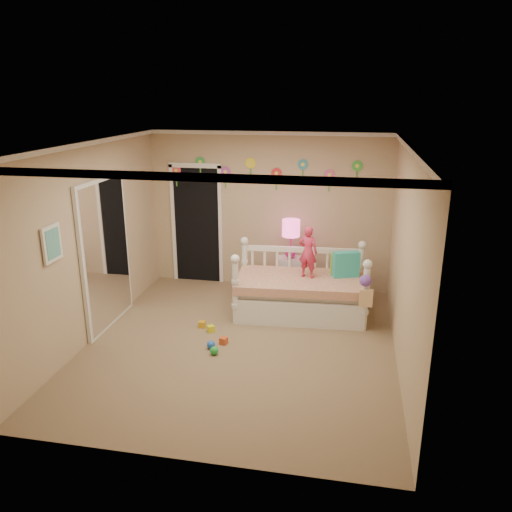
% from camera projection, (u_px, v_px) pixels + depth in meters
% --- Properties ---
extents(floor, '(4.00, 4.50, 0.01)m').
position_uv_depth(floor, '(240.00, 345.00, 6.68)').
color(floor, '#7F684C').
rests_on(floor, ground).
extents(ceiling, '(4.00, 4.50, 0.01)m').
position_uv_depth(ceiling, '(238.00, 145.00, 5.88)').
color(ceiling, white).
rests_on(ceiling, floor).
extents(back_wall, '(4.00, 0.01, 2.60)m').
position_uv_depth(back_wall, '(269.00, 211.00, 8.38)').
color(back_wall, tan).
rests_on(back_wall, floor).
extents(left_wall, '(0.01, 4.50, 2.60)m').
position_uv_depth(left_wall, '(91.00, 242.00, 6.64)').
color(left_wall, tan).
rests_on(left_wall, floor).
extents(right_wall, '(0.01, 4.50, 2.60)m').
position_uv_depth(right_wall, '(405.00, 260.00, 5.92)').
color(right_wall, tan).
rests_on(right_wall, floor).
extents(crown_molding, '(4.00, 4.50, 0.06)m').
position_uv_depth(crown_molding, '(238.00, 147.00, 5.89)').
color(crown_molding, white).
rests_on(crown_molding, ceiling).
extents(daybed, '(1.98, 1.16, 1.04)m').
position_uv_depth(daybed, '(301.00, 281.00, 7.47)').
color(daybed, white).
rests_on(daybed, floor).
extents(pillow_turquoise, '(0.40, 0.26, 0.38)m').
position_uv_depth(pillow_turquoise, '(346.00, 264.00, 7.43)').
color(pillow_turquoise, '#24A6B6').
rests_on(pillow_turquoise, daybed).
extents(pillow_lime, '(0.35, 0.15, 0.33)m').
position_uv_depth(pillow_lime, '(342.00, 264.00, 7.50)').
color(pillow_lime, '#81C23B').
rests_on(pillow_lime, daybed).
extents(child, '(0.32, 0.26, 0.78)m').
position_uv_depth(child, '(308.00, 252.00, 7.35)').
color(child, '#DA3157').
rests_on(child, daybed).
extents(nightstand, '(0.41, 0.33, 0.64)m').
position_uv_depth(nightstand, '(290.00, 276.00, 8.25)').
color(nightstand, white).
rests_on(nightstand, floor).
extents(table_lamp, '(0.29, 0.29, 0.63)m').
position_uv_depth(table_lamp, '(291.00, 233.00, 8.02)').
color(table_lamp, '#D51C8A').
rests_on(table_lamp, nightstand).
extents(closet_doorway, '(0.90, 0.04, 2.07)m').
position_uv_depth(closet_doorway, '(197.00, 224.00, 8.67)').
color(closet_doorway, black).
rests_on(closet_doorway, back_wall).
extents(flower_decals, '(3.40, 0.02, 0.50)m').
position_uv_depth(flower_decals, '(263.00, 173.00, 8.19)').
color(flower_decals, '#B2668C').
rests_on(flower_decals, back_wall).
extents(mirror_closet, '(0.07, 1.30, 2.10)m').
position_uv_depth(mirror_closet, '(106.00, 254.00, 6.99)').
color(mirror_closet, white).
rests_on(mirror_closet, left_wall).
extents(wall_picture, '(0.05, 0.34, 0.42)m').
position_uv_depth(wall_picture, '(52.00, 243.00, 5.71)').
color(wall_picture, white).
rests_on(wall_picture, left_wall).
extents(hanging_bag, '(0.20, 0.16, 0.36)m').
position_uv_depth(hanging_bag, '(365.00, 292.00, 6.77)').
color(hanging_bag, beige).
rests_on(hanging_bag, daybed).
extents(toy_scatter, '(1.25, 1.51, 0.11)m').
position_uv_depth(toy_scatter, '(212.00, 344.00, 6.57)').
color(toy_scatter, '#996666').
rests_on(toy_scatter, floor).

